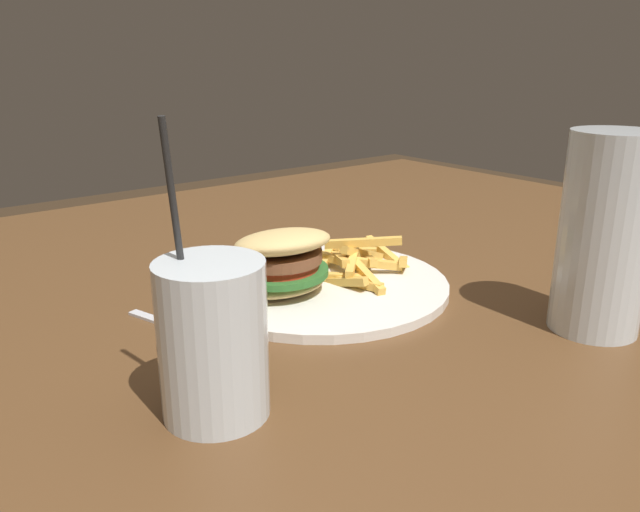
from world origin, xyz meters
name	(u,v)px	position (x,y,z in m)	size (l,w,h in m)	color
dining_table	(440,371)	(0.00, 0.00, 0.63)	(1.28, 1.37, 0.72)	brown
meal_plate_near	(306,274)	(0.11, -0.11, 0.74)	(0.29, 0.29, 0.09)	white
beer_glass	(604,242)	(-0.05, 0.14, 0.80)	(0.08, 0.08, 0.19)	silver
juice_glass	(213,345)	(0.31, 0.04, 0.77)	(0.08, 0.08, 0.22)	silver
spoon	(218,337)	(0.25, -0.06, 0.72)	(0.07, 0.15, 0.01)	silver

